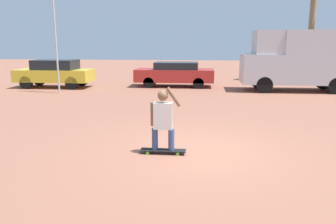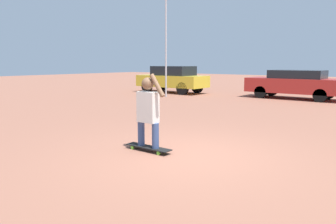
% 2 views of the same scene
% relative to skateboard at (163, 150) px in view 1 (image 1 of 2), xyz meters
% --- Properties ---
extents(ground_plane, '(80.00, 80.00, 0.00)m').
position_rel_skateboard_xyz_m(ground_plane, '(0.81, 0.24, -0.08)').
color(ground_plane, '#935B47').
extents(skateboard, '(1.06, 0.24, 0.09)m').
position_rel_skateboard_xyz_m(skateboard, '(0.00, 0.00, 0.00)').
color(skateboard, black).
rests_on(skateboard, ground_plane).
extents(person_skateboarder, '(0.71, 0.24, 1.48)m').
position_rel_skateboard_xyz_m(person_skateboarder, '(-0.00, 0.00, 0.80)').
color(person_skateboarder, '#384C7A').
rests_on(person_skateboarder, skateboard).
extents(camper_van, '(5.64, 2.04, 3.15)m').
position_rel_skateboard_xyz_m(camper_van, '(5.92, 10.64, 1.63)').
color(camper_van, black).
rests_on(camper_van, ground_plane).
extents(parked_car_red, '(4.52, 1.77, 1.41)m').
position_rel_skateboard_xyz_m(parked_car_red, '(-0.69, 11.77, 0.68)').
color(parked_car_red, black).
rests_on(parked_car_red, ground_plane).
extents(parked_car_yellow, '(4.23, 1.73, 1.57)m').
position_rel_skateboard_xyz_m(parked_car_yellow, '(-7.47, 10.69, 0.76)').
color(parked_car_yellow, black).
rests_on(parked_car_yellow, ground_plane).
extents(flagpole, '(1.20, 0.12, 5.67)m').
position_rel_skateboard_xyz_m(flagpole, '(-6.23, 8.66, 3.23)').
color(flagpole, '#B7B7BC').
rests_on(flagpole, ground_plane).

